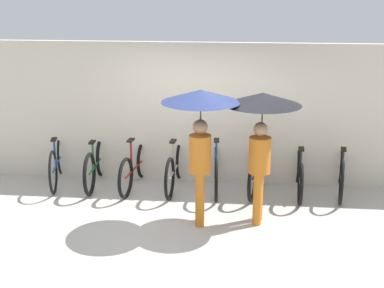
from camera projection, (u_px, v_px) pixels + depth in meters
ground_plane at (186, 225)px, 7.94m from camera, size 30.00×30.00×0.00m
back_wall at (198, 114)px, 9.40m from camera, size 12.97×0.12×2.50m
parked_bicycle_0 at (57, 162)px, 9.53m from camera, size 0.51×1.72×1.02m
parked_bicycle_1 at (96, 164)px, 9.44m from camera, size 0.44×1.70×0.97m
parked_bicycle_2 at (135, 167)px, 9.35m from camera, size 0.44×1.71×1.03m
parked_bicycle_3 at (175, 167)px, 9.29m from camera, size 0.44×1.74×1.07m
parked_bicycle_4 at (216, 168)px, 9.24m from camera, size 0.44×1.79×1.08m
parked_bicycle_5 at (257, 169)px, 9.18m from camera, size 0.48×1.70×1.00m
parked_bicycle_6 at (299, 172)px, 9.09m from camera, size 0.44×1.75×1.06m
parked_bicycle_7 at (341, 172)px, 9.07m from camera, size 0.45×1.70×0.99m
pedestrian_leading at (201, 116)px, 7.63m from camera, size 1.14×1.14×2.01m
pedestrian_center at (262, 118)px, 7.69m from camera, size 1.12×1.12×1.95m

